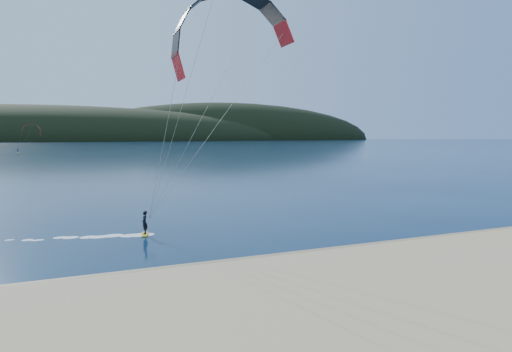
% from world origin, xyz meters
% --- Properties ---
extents(ground, '(1800.00, 1800.00, 0.00)m').
position_xyz_m(ground, '(0.00, 0.00, 0.00)').
color(ground, '#071A38').
rests_on(ground, ground).
extents(wet_sand, '(220.00, 2.50, 0.10)m').
position_xyz_m(wet_sand, '(0.00, 4.50, 0.05)').
color(wet_sand, olive).
rests_on(wet_sand, ground).
extents(headland, '(1200.00, 310.00, 140.00)m').
position_xyz_m(headland, '(0.63, 745.28, 0.00)').
color(headland, black).
rests_on(headland, ground).
extents(kitesurfer_near, '(21.94, 7.61, 17.90)m').
position_xyz_m(kitesurfer_near, '(1.54, 10.72, 13.73)').
color(kitesurfer_near, gold).
rests_on(kitesurfer_near, ground).
extents(kitesurfer_far, '(11.36, 7.12, 12.80)m').
position_xyz_m(kitesurfer_far, '(-29.90, 206.34, 9.55)').
color(kitesurfer_far, gold).
rests_on(kitesurfer_far, ground).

